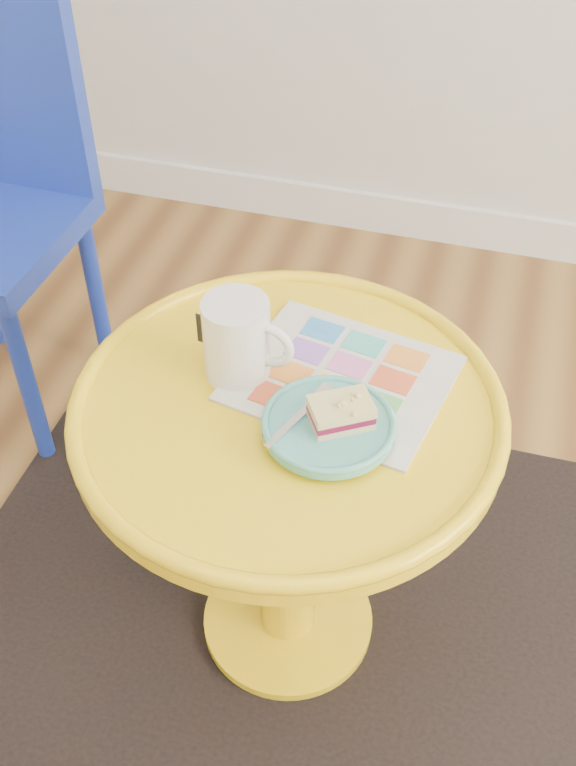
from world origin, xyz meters
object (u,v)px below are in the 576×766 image
(side_table, at_px, (288,479))
(mug, at_px, (239,337))
(plate, at_px, (328,426))
(newspaper, at_px, (341,378))

(side_table, relative_size, mug, 4.49)
(plate, bearing_deg, newspaper, 94.46)
(newspaper, height_order, plate, plate)
(mug, height_order, plate, mug)
(side_table, bearing_deg, mug, 153.03)
(side_table, distance_m, mug, 0.25)
(newspaper, bearing_deg, plate, -74.43)
(newspaper, distance_m, plate, 0.11)
(newspaper, bearing_deg, side_table, -119.79)
(side_table, xyz_separation_m, mug, (-0.08, 0.04, 0.23))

